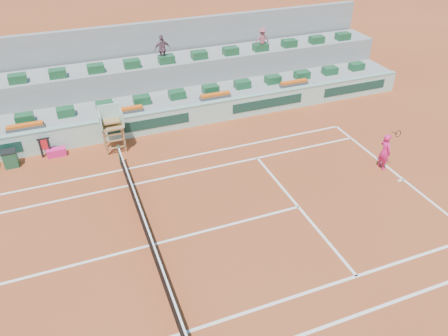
{
  "coord_description": "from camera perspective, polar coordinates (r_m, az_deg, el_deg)",
  "views": [
    {
      "loc": [
        -1.73,
        -12.25,
        11.61
      ],
      "look_at": [
        4.0,
        2.5,
        1.0
      ],
      "focal_mm": 35.0,
      "sensor_mm": 36.0,
      "label": 1
    }
  ],
  "objects": [
    {
      "name": "spectator_right",
      "position": [
        27.83,
        5.0,
        16.39
      ],
      "size": [
        0.96,
        0.59,
        1.44
      ],
      "primitive_type": "imported",
      "rotation": [
        0.0,
        0.0,
        3.08
      ],
      "color": "#9E4F5A",
      "rests_on": "seating_tier_upper"
    },
    {
      "name": "tennis_net",
      "position": [
        16.61,
        -9.9,
        -8.65
      ],
      "size": [
        0.1,
        11.97,
        1.1
      ],
      "color": "black",
      "rests_on": "ground"
    },
    {
      "name": "advertising_hoarding",
      "position": [
        23.54,
        -14.52,
        4.89
      ],
      "size": [
        36.0,
        0.34,
        1.26
      ],
      "color": "#ADDAC5",
      "rests_on": "ground"
    },
    {
      "name": "tennis_player",
      "position": [
        21.74,
        20.28,
        2.06
      ],
      "size": [
        0.45,
        0.9,
        2.28
      ],
      "color": "#EE1F79",
      "rests_on": "ground"
    },
    {
      "name": "player_bag",
      "position": [
        23.21,
        -21.05,
        1.93
      ],
      "size": [
        0.92,
        0.41,
        0.41
      ],
      "primitive_type": "cube",
      "color": "#EE1F79",
      "rests_on": "ground"
    },
    {
      "name": "stadium_back_wall",
      "position": [
        27.85,
        -16.81,
        12.67
      ],
      "size": [
        36.0,
        0.4,
        4.4
      ],
      "primitive_type": "cube",
      "color": "#969694",
      "rests_on": "ground"
    },
    {
      "name": "towel_rack",
      "position": [
        23.15,
        -22.37,
        2.68
      ],
      "size": [
        0.6,
        0.1,
        1.03
      ],
      "color": "black",
      "rests_on": "ground"
    },
    {
      "name": "court_lines",
      "position": [
        16.97,
        -9.73,
        -9.95
      ],
      "size": [
        23.89,
        11.09,
        0.01
      ],
      "color": "white",
      "rests_on": "ground"
    },
    {
      "name": "drink_cooler_a",
      "position": [
        23.12,
        -26.13,
        1.1
      ],
      "size": [
        0.65,
        0.57,
        0.84
      ],
      "color": "#194C2E",
      "rests_on": "ground"
    },
    {
      "name": "seating_tier_upper",
      "position": [
        26.69,
        -16.07,
        9.77
      ],
      "size": [
        36.0,
        2.4,
        2.6
      ],
      "primitive_type": "cube",
      "color": "#969694",
      "rests_on": "ground"
    },
    {
      "name": "ground",
      "position": [
        16.97,
        -9.72,
        -9.96
      ],
      "size": [
        90.0,
        90.0,
        0.0
      ],
      "primitive_type": "plane",
      "color": "#9A3F1D",
      "rests_on": "ground"
    },
    {
      "name": "seating_tier_lower",
      "position": [
        25.52,
        -15.34,
        7.02
      ],
      "size": [
        36.0,
        4.0,
        1.2
      ],
      "primitive_type": "cube",
      "color": "#969694",
      "rests_on": "ground"
    },
    {
      "name": "flower_planters",
      "position": [
        23.61,
        -18.59,
        6.18
      ],
      "size": [
        26.8,
        0.36,
        0.28
      ],
      "color": "#4C4C4C",
      "rests_on": "seating_tier_lower"
    },
    {
      "name": "umpire_chair",
      "position": [
        22.23,
        -14.5,
        5.78
      ],
      "size": [
        1.1,
        0.9,
        2.4
      ],
      "color": "olive",
      "rests_on": "ground"
    },
    {
      "name": "seat_row_upper",
      "position": [
        25.57,
        -16.42,
        12.38
      ],
      "size": [
        32.9,
        0.6,
        0.44
      ],
      "color": "#1B522D",
      "rests_on": "seating_tier_upper"
    },
    {
      "name": "spectator_mid",
      "position": [
        25.95,
        -8.04,
        15.11
      ],
      "size": [
        0.98,
        0.46,
        1.63
      ],
      "primitive_type": "imported",
      "rotation": [
        0.0,
        0.0,
        3.2
      ],
      "color": "#78505B",
      "rests_on": "seating_tier_upper"
    },
    {
      "name": "seat_row_lower",
      "position": [
        24.35,
        -15.32,
        7.86
      ],
      "size": [
        32.9,
        0.6,
        0.44
      ],
      "color": "#1B522D",
      "rests_on": "seating_tier_lower"
    }
  ]
}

